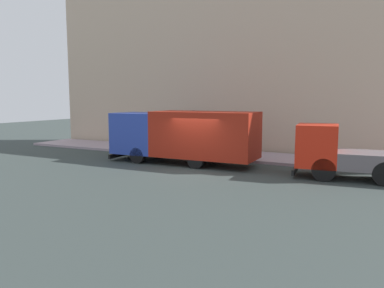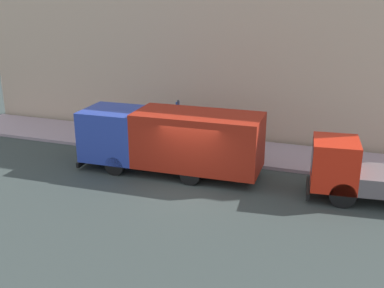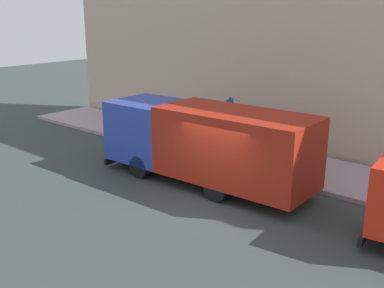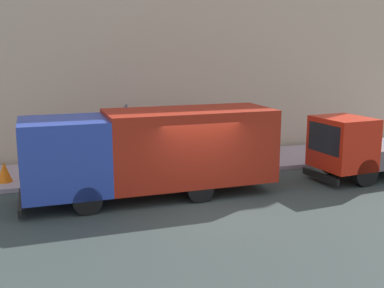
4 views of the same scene
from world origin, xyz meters
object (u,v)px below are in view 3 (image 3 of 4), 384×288
object	(u,v)px
pedestrian_standing	(247,126)
street_sign_post	(230,124)
traffic_cone_orange	(162,133)
pedestrian_walking	(195,133)
large_utility_truck	(205,141)

from	to	relation	value
pedestrian_standing	street_sign_post	xyz separation A→B (m)	(-2.17, -0.59, 0.60)
traffic_cone_orange	pedestrian_standing	bearing A→B (deg)	-66.05
pedestrian_standing	traffic_cone_orange	xyz separation A→B (m)	(-1.62, 3.64, -0.59)
pedestrian_standing	street_sign_post	distance (m)	2.33
pedestrian_walking	pedestrian_standing	bearing A→B (deg)	-10.72
large_utility_truck	traffic_cone_orange	distance (m)	5.48
pedestrian_walking	pedestrian_standing	xyz separation A→B (m)	(2.10, -1.24, 0.08)
pedestrian_standing	traffic_cone_orange	world-z (taller)	pedestrian_standing
pedestrian_walking	street_sign_post	bearing A→B (deg)	-72.31
large_utility_truck	traffic_cone_orange	size ratio (longest dim) A/B	11.23
large_utility_truck	pedestrian_walking	world-z (taller)	large_utility_truck
traffic_cone_orange	pedestrian_walking	bearing A→B (deg)	-101.34
street_sign_post	traffic_cone_orange	bearing A→B (deg)	82.55
traffic_cone_orange	street_sign_post	bearing A→B (deg)	-97.45
large_utility_truck	street_sign_post	world-z (taller)	large_utility_truck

